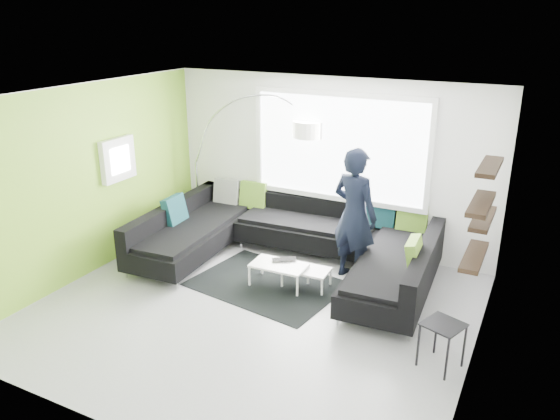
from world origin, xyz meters
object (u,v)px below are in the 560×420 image
(sectional_sofa, at_px, (288,245))
(coffee_table, at_px, (293,275))
(person, at_px, (355,215))
(laptop, at_px, (285,261))
(side_table, at_px, (441,345))
(arc_lamp, at_px, (196,163))

(sectional_sofa, relative_size, coffee_table, 4.36)
(person, xyz_separation_m, laptop, (-0.81, -0.62, -0.64))
(side_table, relative_size, person, 0.27)
(coffee_table, distance_m, person, 1.24)
(sectional_sofa, xyz_separation_m, coffee_table, (0.30, -0.45, -0.24))
(arc_lamp, distance_m, side_table, 5.36)
(coffee_table, distance_m, arc_lamp, 2.99)
(arc_lamp, bearing_deg, sectional_sofa, -28.77)
(side_table, xyz_separation_m, person, (-1.62, 1.62, 0.72))
(sectional_sofa, relative_size, arc_lamp, 1.80)
(side_table, bearing_deg, arc_lamp, 155.01)
(side_table, bearing_deg, laptop, 157.48)
(coffee_table, bearing_deg, person, 42.34)
(sectional_sofa, bearing_deg, coffee_table, -59.58)
(coffee_table, height_order, arc_lamp, arc_lamp)
(laptop, bearing_deg, arc_lamp, 116.84)
(coffee_table, relative_size, arc_lamp, 0.41)
(sectional_sofa, distance_m, side_table, 2.95)
(coffee_table, bearing_deg, arc_lamp, 151.39)
(coffee_table, distance_m, side_table, 2.48)
(coffee_table, height_order, laptop, laptop)
(sectional_sofa, bearing_deg, laptop, -72.42)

